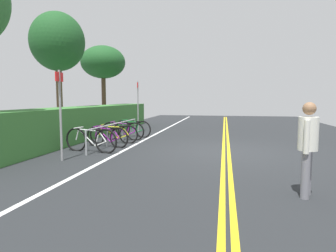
{
  "coord_description": "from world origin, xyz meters",
  "views": [
    {
      "loc": [
        -9.25,
        0.07,
        1.67
      ],
      "look_at": [
        0.92,
        2.06,
        0.68
      ],
      "focal_mm": 30.98,
      "sensor_mm": 36.0,
      "label": 1
    }
  ],
  "objects_px": {
    "bicycle_0": "(91,140)",
    "bicycle_4": "(133,129)",
    "tree_far_right": "(103,63)",
    "bicycle_1": "(107,137)",
    "bicycle_2": "(114,134)",
    "pedestrian": "(308,143)",
    "sign_post_near": "(60,107)",
    "tree_mid": "(58,43)",
    "bicycle_3": "(123,131)",
    "sign_post_far": "(138,102)",
    "bike_rack": "(116,128)"
  },
  "relations": [
    {
      "from": "pedestrian",
      "to": "bicycle_3",
      "type": "bearing_deg",
      "value": 42.8
    },
    {
      "from": "bike_rack",
      "to": "tree_far_right",
      "type": "height_order",
      "value": "tree_far_right"
    },
    {
      "from": "bicycle_4",
      "to": "bicycle_3",
      "type": "bearing_deg",
      "value": 173.72
    },
    {
      "from": "pedestrian",
      "to": "tree_far_right",
      "type": "xyz_separation_m",
      "value": [
        10.73,
        8.31,
        2.79
      ]
    },
    {
      "from": "bicycle_3",
      "to": "tree_far_right",
      "type": "bearing_deg",
      "value": 30.74
    },
    {
      "from": "bike_rack",
      "to": "bicycle_0",
      "type": "relative_size",
      "value": 2.57
    },
    {
      "from": "pedestrian",
      "to": "sign_post_near",
      "type": "relative_size",
      "value": 0.67
    },
    {
      "from": "tree_far_right",
      "to": "bike_rack",
      "type": "bearing_deg",
      "value": -152.92
    },
    {
      "from": "bicycle_1",
      "to": "bicycle_4",
      "type": "bearing_deg",
      "value": -1.11
    },
    {
      "from": "bicycle_1",
      "to": "tree_far_right",
      "type": "bearing_deg",
      "value": 24.15
    },
    {
      "from": "bicycle_3",
      "to": "bicycle_0",
      "type": "bearing_deg",
      "value": 178.78
    },
    {
      "from": "bicycle_3",
      "to": "bicycle_2",
      "type": "bearing_deg",
      "value": 179.39
    },
    {
      "from": "pedestrian",
      "to": "sign_post_near",
      "type": "xyz_separation_m",
      "value": [
        1.79,
        5.65,
        0.52
      ]
    },
    {
      "from": "tree_mid",
      "to": "bicycle_0",
      "type": "bearing_deg",
      "value": -137.47
    },
    {
      "from": "bicycle_1",
      "to": "pedestrian",
      "type": "bearing_deg",
      "value": -127.54
    },
    {
      "from": "pedestrian",
      "to": "tree_far_right",
      "type": "distance_m",
      "value": 13.85
    },
    {
      "from": "bicycle_0",
      "to": "pedestrian",
      "type": "height_order",
      "value": "pedestrian"
    },
    {
      "from": "bike_rack",
      "to": "pedestrian",
      "type": "relative_size",
      "value": 2.96
    },
    {
      "from": "bicycle_4",
      "to": "tree_far_right",
      "type": "distance_m",
      "value": 5.99
    },
    {
      "from": "bicycle_4",
      "to": "tree_far_right",
      "type": "height_order",
      "value": "tree_far_right"
    },
    {
      "from": "bicycle_4",
      "to": "tree_mid",
      "type": "bearing_deg",
      "value": 95.89
    },
    {
      "from": "bike_rack",
      "to": "bicycle_1",
      "type": "height_order",
      "value": "bike_rack"
    },
    {
      "from": "sign_post_far",
      "to": "bicycle_0",
      "type": "bearing_deg",
      "value": -178.85
    },
    {
      "from": "bicycle_0",
      "to": "bicycle_4",
      "type": "xyz_separation_m",
      "value": [
        3.69,
        -0.17,
        -0.02
      ]
    },
    {
      "from": "bicycle_0",
      "to": "bicycle_3",
      "type": "relative_size",
      "value": 1.03
    },
    {
      "from": "bicycle_2",
      "to": "bicycle_3",
      "type": "bearing_deg",
      "value": -0.61
    },
    {
      "from": "bike_rack",
      "to": "tree_far_right",
      "type": "relative_size",
      "value": 1.02
    },
    {
      "from": "bicycle_0",
      "to": "bicycle_4",
      "type": "bearing_deg",
      "value": -2.56
    },
    {
      "from": "tree_mid",
      "to": "bicycle_3",
      "type": "bearing_deg",
      "value": -101.53
    },
    {
      "from": "bicycle_1",
      "to": "tree_mid",
      "type": "bearing_deg",
      "value": 53.52
    },
    {
      "from": "bicycle_2",
      "to": "pedestrian",
      "type": "distance_m",
      "value": 7.32
    },
    {
      "from": "bicycle_0",
      "to": "bicycle_2",
      "type": "xyz_separation_m",
      "value": [
        1.8,
        -0.05,
        -0.03
      ]
    },
    {
      "from": "bike_rack",
      "to": "sign_post_far",
      "type": "relative_size",
      "value": 1.91
    },
    {
      "from": "bicycle_2",
      "to": "bicycle_4",
      "type": "height_order",
      "value": "bicycle_4"
    },
    {
      "from": "pedestrian",
      "to": "sign_post_far",
      "type": "height_order",
      "value": "sign_post_far"
    },
    {
      "from": "bicycle_0",
      "to": "bicycle_3",
      "type": "height_order",
      "value": "bicycle_0"
    },
    {
      "from": "sign_post_near",
      "to": "tree_far_right",
      "type": "relative_size",
      "value": 0.52
    },
    {
      "from": "bicycle_3",
      "to": "pedestrian",
      "type": "xyz_separation_m",
      "value": [
        -5.82,
        -5.39,
        0.56
      ]
    },
    {
      "from": "bicycle_0",
      "to": "bicycle_4",
      "type": "height_order",
      "value": "bicycle_0"
    },
    {
      "from": "sign_post_near",
      "to": "tree_mid",
      "type": "distance_m",
      "value": 6.08
    },
    {
      "from": "bicycle_3",
      "to": "sign_post_far",
      "type": "height_order",
      "value": "sign_post_far"
    },
    {
      "from": "tree_far_right",
      "to": "bicycle_1",
      "type": "bearing_deg",
      "value": -155.85
    },
    {
      "from": "bicycle_0",
      "to": "bicycle_2",
      "type": "distance_m",
      "value": 1.8
    },
    {
      "from": "bicycle_0",
      "to": "tree_far_right",
      "type": "bearing_deg",
      "value": 20.56
    },
    {
      "from": "sign_post_near",
      "to": "bicycle_4",
      "type": "bearing_deg",
      "value": -4.19
    },
    {
      "from": "bicycle_3",
      "to": "sign_post_near",
      "type": "height_order",
      "value": "sign_post_near"
    },
    {
      "from": "bicycle_1",
      "to": "bicycle_3",
      "type": "height_order",
      "value": "bicycle_3"
    },
    {
      "from": "bicycle_0",
      "to": "sign_post_near",
      "type": "bearing_deg",
      "value": 171.26
    },
    {
      "from": "bicycle_4",
      "to": "pedestrian",
      "type": "height_order",
      "value": "pedestrian"
    },
    {
      "from": "bicycle_3",
      "to": "sign_post_near",
      "type": "bearing_deg",
      "value": 176.32
    }
  ]
}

